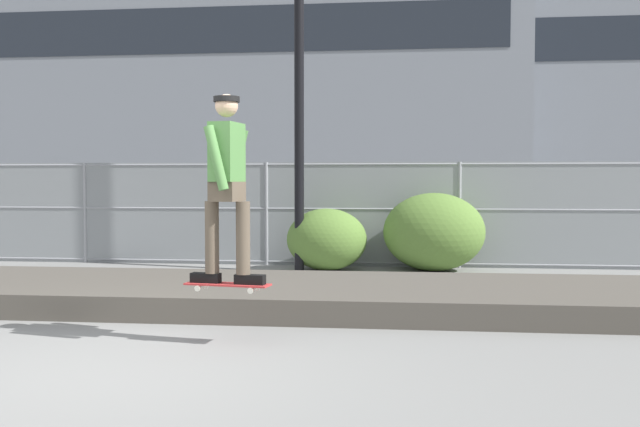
% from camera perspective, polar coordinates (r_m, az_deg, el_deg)
% --- Properties ---
extents(ground_plane, '(120.00, 120.00, 0.00)m').
position_cam_1_polar(ground_plane, '(6.06, -17.64, -12.00)').
color(ground_plane, slate).
extents(gravel_berm, '(14.61, 2.47, 0.28)m').
position_cam_1_polar(gravel_berm, '(8.92, -9.34, -6.29)').
color(gravel_berm, '#4C473F').
rests_on(gravel_berm, ground_plane).
extents(skateboard, '(0.82, 0.32, 0.07)m').
position_cam_1_polar(skateboard, '(6.67, -7.40, -5.68)').
color(skateboard, '#B22D2D').
extents(skater, '(0.73, 0.61, 1.74)m').
position_cam_1_polar(skater, '(6.60, -7.45, 2.95)').
color(skater, black).
rests_on(skater, skateboard).
extents(chain_fence, '(20.62, 0.06, 1.85)m').
position_cam_1_polar(chain_fence, '(12.87, -4.30, 0.01)').
color(chain_fence, gray).
rests_on(chain_fence, ground_plane).
extents(street_lamp, '(0.44, 0.44, 6.82)m').
position_cam_1_polar(street_lamp, '(12.13, -1.69, 15.60)').
color(street_lamp, black).
rests_on(street_lamp, ground_plane).
extents(parked_car_near, '(4.40, 1.95, 1.66)m').
position_cam_1_polar(parked_car_near, '(18.04, -20.40, 0.30)').
color(parked_car_near, '#474C54').
rests_on(parked_car_near, ground_plane).
extents(library_building, '(31.14, 11.41, 15.66)m').
position_cam_1_polar(library_building, '(45.15, -4.80, 10.65)').
color(library_building, slate).
rests_on(library_building, ground_plane).
extents(shrub_left, '(1.36, 1.11, 1.05)m').
position_cam_1_polar(shrub_left, '(12.07, 0.54, -2.09)').
color(shrub_left, '#567A33').
rests_on(shrub_left, ground_plane).
extents(shrub_center, '(1.70, 1.39, 1.32)m').
position_cam_1_polar(shrub_center, '(12.13, 9.10, -1.47)').
color(shrub_center, '#567A33').
rests_on(shrub_center, ground_plane).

